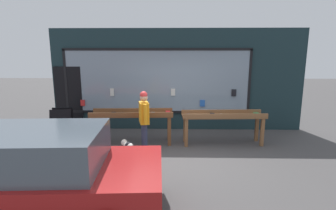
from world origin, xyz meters
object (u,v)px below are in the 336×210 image
object	(u,v)px
display_table_right	(223,118)
small_dog	(128,145)
display_table_left	(132,117)
sandwich_board_sign	(62,124)
parked_car	(27,173)
person_browsing	(144,117)

from	to	relation	value
display_table_right	small_dog	world-z (taller)	display_table_right
display_table_left	sandwich_board_sign	world-z (taller)	sandwich_board_sign
display_table_left	parked_car	bearing A→B (deg)	-107.21
sandwich_board_sign	parked_car	world-z (taller)	parked_car
person_browsing	parked_car	xyz separation A→B (m)	(-1.48, -2.85, -0.18)
person_browsing	small_dog	xyz separation A→B (m)	(-0.39, -0.25, -0.68)
display_table_right	person_browsing	distance (m)	2.24
sandwich_board_sign	person_browsing	bearing A→B (deg)	-28.75
person_browsing	sandwich_board_sign	distance (m)	2.63
display_table_right	parked_car	world-z (taller)	parked_car
display_table_left	display_table_right	size ratio (longest dim) A/B	1.00
display_table_left	person_browsing	world-z (taller)	person_browsing
display_table_left	small_dog	xyz separation A→B (m)	(0.01, -0.86, -0.52)
display_table_right	person_browsing	bearing A→B (deg)	-163.88
person_browsing	small_dog	distance (m)	0.82
display_table_left	parked_car	xyz separation A→B (m)	(-1.07, -3.46, -0.02)
display_table_left	small_dog	size ratio (longest dim) A/B	5.58
display_table_right	person_browsing	size ratio (longest dim) A/B	1.46
display_table_right	parked_car	xyz separation A→B (m)	(-3.62, -3.47, 0.00)
display_table_right	sandwich_board_sign	xyz separation A→B (m)	(-4.63, 0.15, -0.25)
display_table_right	sandwich_board_sign	size ratio (longest dim) A/B	2.42
display_table_left	display_table_right	xyz separation A→B (m)	(2.55, 0.00, -0.02)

